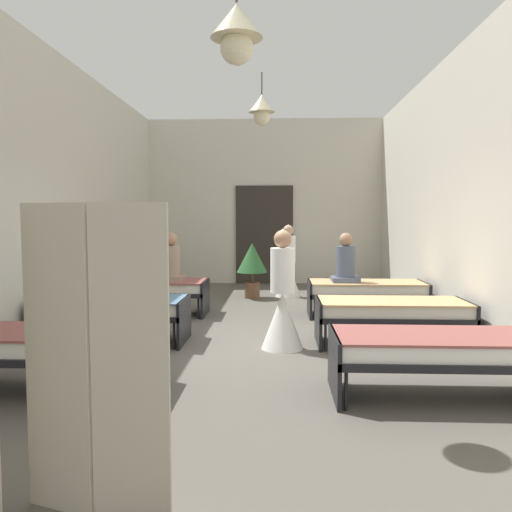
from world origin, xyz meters
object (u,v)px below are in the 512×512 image
object	(u,v)px
bed_right_row_0	(438,349)
bed_left_row_0	(47,345)
patient_seated_primary	(171,263)
nurse_mid_aisle	(282,306)
bed_right_row_1	(392,311)
privacy_screen	(54,362)
potted_plant	(252,262)
bed_left_row_1	(113,309)
bed_left_row_2	(150,288)
nurse_near_aisle	(288,271)
patient_seated_secondary	(345,264)
bed_right_row_2	(366,290)

from	to	relation	value
bed_right_row_0	bed_left_row_0	bearing A→B (deg)	180.00
bed_left_row_0	patient_seated_primary	xyz separation A→B (m)	(0.35, 3.85, 0.43)
nurse_mid_aisle	patient_seated_primary	distance (m)	2.89
bed_right_row_1	patient_seated_primary	distance (m)	3.81
privacy_screen	potted_plant	bearing A→B (deg)	103.10
bed_left_row_1	nurse_mid_aisle	size ratio (longest dim) A/B	1.28
bed_left_row_0	bed_left_row_2	xyz separation A→B (m)	(0.00, 3.80, 0.00)
nurse_near_aisle	bed_left_row_1	bearing A→B (deg)	116.67
bed_right_row_1	patient_seated_primary	world-z (taller)	patient_seated_primary
patient_seated_secondary	bed_right_row_2	bearing A→B (deg)	6.12
bed_left_row_0	patient_seated_primary	bearing A→B (deg)	84.80
patient_seated_primary	patient_seated_secondary	world-z (taller)	same
patient_seated_primary	privacy_screen	bearing A→B (deg)	-84.09
bed_left_row_0	bed_left_row_2	size ratio (longest dim) A/B	1.00
potted_plant	nurse_near_aisle	bearing A→B (deg)	17.68
bed_right_row_2	patient_seated_secondary	world-z (taller)	patient_seated_secondary
bed_left_row_0	privacy_screen	world-z (taller)	privacy_screen
nurse_mid_aisle	bed_left_row_2	bearing A→B (deg)	36.45
bed_left_row_1	privacy_screen	size ratio (longest dim) A/B	1.12
bed_right_row_2	patient_seated_secondary	xyz separation A→B (m)	(-0.35, -0.04, 0.43)
bed_right_row_0	nurse_near_aisle	bearing A→B (deg)	102.02
bed_left_row_0	bed_right_row_1	bearing A→B (deg)	27.88
potted_plant	bed_left_row_0	bearing A→B (deg)	-106.06
bed_left_row_2	nurse_near_aisle	xyz separation A→B (m)	(2.35, 2.05, 0.09)
bed_left_row_0	nurse_mid_aisle	size ratio (longest dim) A/B	1.28
bed_left_row_1	bed_right_row_1	xyz separation A→B (m)	(3.59, 0.00, 0.00)
bed_left_row_2	privacy_screen	distance (m)	5.84
nurse_mid_aisle	privacy_screen	bearing A→B (deg)	151.58
bed_left_row_0	bed_right_row_2	bearing A→B (deg)	46.62
nurse_near_aisle	bed_right_row_1	bearing A→B (deg)	164.90
bed_right_row_0	bed_left_row_1	bearing A→B (deg)	152.12
bed_right_row_0	bed_right_row_1	world-z (taller)	same
bed_left_row_2	patient_seated_secondary	bearing A→B (deg)	-0.66
bed_right_row_1	nurse_mid_aisle	world-z (taller)	nurse_mid_aisle
bed_right_row_1	bed_left_row_2	distance (m)	4.06
nurse_mid_aisle	potted_plant	distance (m)	4.01
potted_plant	nurse_mid_aisle	bearing A→B (deg)	-81.61
nurse_near_aisle	privacy_screen	xyz separation A→B (m)	(-1.40, -7.79, 0.32)
bed_right_row_1	privacy_screen	distance (m)	4.68
bed_right_row_0	bed_right_row_2	xyz separation A→B (m)	(0.00, 3.80, 0.00)
bed_left_row_0	potted_plant	bearing A→B (deg)	73.94
nurse_near_aisle	potted_plant	size ratio (longest dim) A/B	1.34
privacy_screen	bed_right_row_1	bearing A→B (deg)	73.65
bed_left_row_2	potted_plant	distance (m)	2.45
bed_left_row_0	bed_right_row_1	size ratio (longest dim) A/B	1.00
nurse_near_aisle	patient_seated_secondary	world-z (taller)	nurse_near_aisle
nurse_mid_aisle	patient_seated_secondary	xyz separation A→B (m)	(1.04, 2.11, 0.34)
bed_left_row_0	bed_left_row_2	distance (m)	3.80
bed_right_row_0	bed_left_row_1	distance (m)	4.06
bed_right_row_2	nurse_near_aisle	world-z (taller)	nurse_near_aisle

